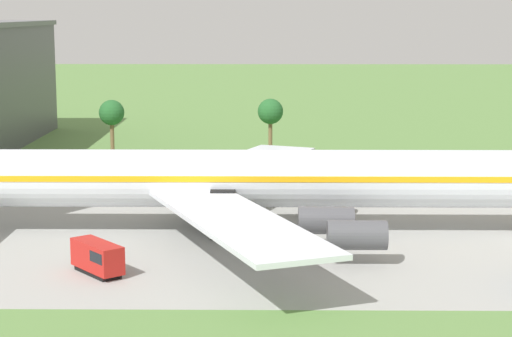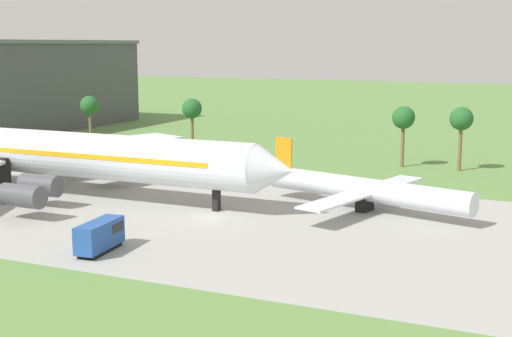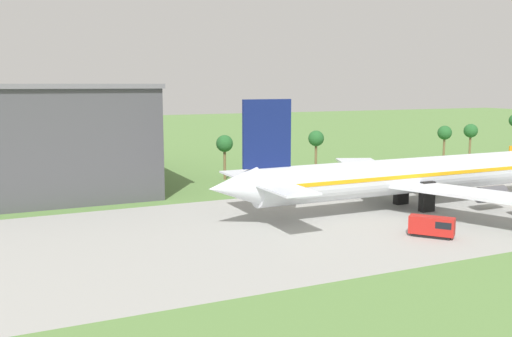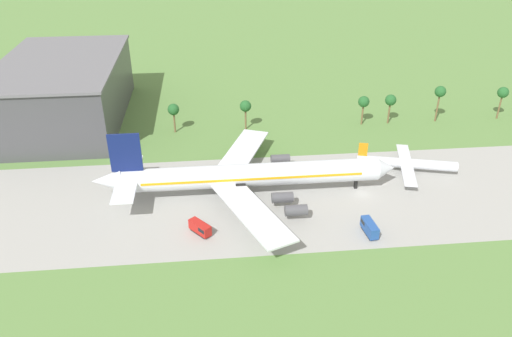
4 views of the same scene
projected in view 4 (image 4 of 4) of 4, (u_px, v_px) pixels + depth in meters
ground_plane at (362, 194)px, 125.99m from camera, size 600.00×600.00×0.00m
taxiway_strip at (362, 194)px, 125.98m from camera, size 320.00×44.00×0.02m
jet_airliner at (247, 175)px, 123.31m from camera, size 75.16×58.09×18.03m
regional_aircraft at (406, 163)px, 134.71m from camera, size 26.18×23.77×7.72m
baggage_tug at (369, 227)px, 110.67m from camera, size 2.59×6.24×2.96m
fuel_truck at (201, 228)px, 110.59m from camera, size 5.21×5.75×2.74m
terminal_building at (64, 91)px, 162.27m from camera, size 36.72×61.20×20.20m
palm_tree_row at (382, 99)px, 160.10m from camera, size 122.75×3.60×12.17m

